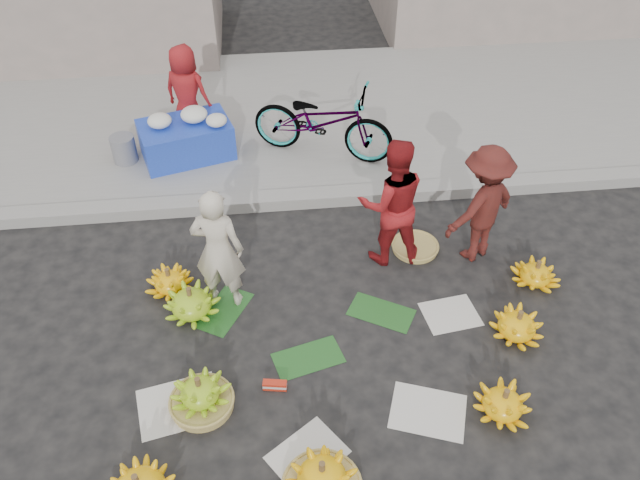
{
  "coord_description": "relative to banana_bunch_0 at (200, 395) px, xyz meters",
  "views": [
    {
      "loc": [
        -0.39,
        -3.91,
        4.78
      ],
      "look_at": [
        0.11,
        0.7,
        0.7
      ],
      "focal_mm": 35.0,
      "sensor_mm": 36.0,
      "label": 1
    }
  ],
  "objects": [
    {
      "name": "flower_table",
      "position": [
        -0.29,
        3.89,
        0.23
      ],
      "size": [
        1.3,
        1.01,
        0.67
      ],
      "rotation": [
        0.0,
        0.0,
        0.28
      ],
      "color": "#1B37B2",
      "rests_on": "sidewalk"
    },
    {
      "name": "curb",
      "position": [
        1.08,
        2.83,
        -0.09
      ],
      "size": [
        40.0,
        0.25,
        0.15
      ],
      "primitive_type": "cube",
      "color": "gray",
      "rests_on": "ground"
    },
    {
      "name": "incense_stack",
      "position": [
        0.65,
        0.11,
        -0.11
      ],
      "size": [
        0.23,
        0.1,
        0.09
      ],
      "primitive_type": "cube",
      "rotation": [
        0.0,
        0.0,
        -0.17
      ],
      "color": "red",
      "rests_on": "ground"
    },
    {
      "name": "banana_leaves",
      "position": [
        0.98,
        0.83,
        -0.16
      ],
      "size": [
        2.0,
        1.0,
        0.0
      ],
      "primitive_type": null,
      "color": "#194B1A",
      "rests_on": "ground"
    },
    {
      "name": "man_striped",
      "position": [
        2.97,
        1.7,
        0.53
      ],
      "size": [
        1.04,
        0.89,
        1.4
      ],
      "primitive_type": "imported",
      "rotation": [
        0.0,
        0.0,
        3.64
      ],
      "color": "maroon",
      "rests_on": "ground"
    },
    {
      "name": "vendor_cream",
      "position": [
        0.19,
        1.28,
        0.54
      ],
      "size": [
        0.57,
        0.44,
        1.41
      ],
      "primitive_type": "imported",
      "rotation": [
        0.0,
        0.0,
        2.93
      ],
      "color": "beige",
      "rests_on": "ground"
    },
    {
      "name": "flower_vendor",
      "position": [
        -0.26,
        4.38,
        0.61
      ],
      "size": [
        0.76,
        0.64,
        1.31
      ],
      "primitive_type": "imported",
      "rotation": [
        0.0,
        0.0,
        2.72
      ],
      "color": "#A31919",
      "rests_on": "sidewalk"
    },
    {
      "name": "banana_bunch_2",
      "position": [
        0.97,
        -0.9,
        0.02
      ],
      "size": [
        0.64,
        0.64,
        0.43
      ],
      "rotation": [
        0.0,
        0.0,
        0.19
      ],
      "color": "#9E8542",
      "rests_on": "ground"
    },
    {
      "name": "banana_bunch_7",
      "position": [
        -0.38,
        1.5,
        -0.04
      ],
      "size": [
        0.46,
        0.46,
        0.29
      ],
      "rotation": [
        0.0,
        0.0,
        0.04
      ],
      "color": "yellow",
      "rests_on": "ground"
    },
    {
      "name": "vendor_red",
      "position": [
        2.0,
        1.77,
        0.58
      ],
      "size": [
        0.74,
        0.58,
        1.5
      ],
      "primitive_type": "imported",
      "rotation": [
        0.0,
        0.0,
        3.16
      ],
      "color": "#A31919",
      "rests_on": "ground"
    },
    {
      "name": "banana_bunch_0",
      "position": [
        0.0,
        0.0,
        0.0
      ],
      "size": [
        0.58,
        0.58,
        0.4
      ],
      "rotation": [
        0.0,
        0.0,
        0.26
      ],
      "color": "#9E8542",
      "rests_on": "ground"
    },
    {
      "name": "bicycle",
      "position": [
        1.49,
        3.73,
        0.45
      ],
      "size": [
        1.33,
        1.99,
        0.99
      ],
      "primitive_type": "imported",
      "rotation": [
        0.0,
        0.0,
        1.17
      ],
      "color": "gray",
      "rests_on": "sidewalk"
    },
    {
      "name": "banana_bunch_4",
      "position": [
        3.05,
        0.5,
        -0.02
      ],
      "size": [
        0.51,
        0.51,
        0.33
      ],
      "rotation": [
        0.0,
        0.0,
        0.01
      ],
      "color": "yellow",
      "rests_on": "ground"
    },
    {
      "name": "ground",
      "position": [
        1.08,
        0.63,
        -0.16
      ],
      "size": [
        80.0,
        80.0,
        0.0
      ],
      "primitive_type": "plane",
      "color": "black",
      "rests_on": "ground"
    },
    {
      "name": "grey_bucket",
      "position": [
        -1.11,
        3.84,
        0.13
      ],
      "size": [
        0.32,
        0.32,
        0.36
      ],
      "primitive_type": "cylinder",
      "color": "slate",
      "rests_on": "sidewalk"
    },
    {
      "name": "banana_bunch_6",
      "position": [
        -0.14,
        1.13,
        -0.01
      ],
      "size": [
        0.66,
        0.66,
        0.36
      ],
      "rotation": [
        0.0,
        0.0,
        0.17
      ],
      "color": "#7CB61A",
      "rests_on": "ground"
    },
    {
      "name": "banana_bunch_3",
      "position": [
        2.62,
        -0.35,
        -0.03
      ],
      "size": [
        0.62,
        0.62,
        0.32
      ],
      "rotation": [
        0.0,
        0.0,
        -0.33
      ],
      "color": "yellow",
      "rests_on": "ground"
    },
    {
      "name": "basket_spare",
      "position": [
        2.34,
        1.84,
        -0.14
      ],
      "size": [
        0.63,
        0.63,
        0.06
      ],
      "primitive_type": "cylinder",
      "rotation": [
        0.0,
        0.0,
        0.26
      ],
      "color": "#9E8542",
      "rests_on": "ground"
    },
    {
      "name": "newspaper_scatter",
      "position": [
        1.08,
        -0.17,
        -0.16
      ],
      "size": [
        3.2,
        1.8,
        0.0
      ],
      "primitive_type": null,
      "color": "silver",
      "rests_on": "ground"
    },
    {
      "name": "banana_bunch_5",
      "position": [
        3.5,
        1.19,
        -0.04
      ],
      "size": [
        0.56,
        0.56,
        0.3
      ],
      "rotation": [
        0.0,
        0.0,
        -0.26
      ],
      "color": "yellow",
      "rests_on": "ground"
    },
    {
      "name": "sidewalk",
      "position": [
        1.08,
        4.93,
        -0.1
      ],
      "size": [
        40.0,
        4.0,
        0.12
      ],
      "primitive_type": "cube",
      "color": "gray",
      "rests_on": "ground"
    }
  ]
}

